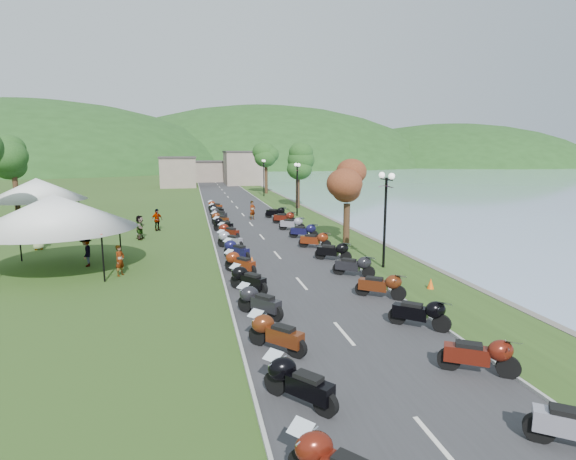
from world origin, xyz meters
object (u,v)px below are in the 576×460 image
pedestrian_c (87,266)px  pedestrian_a (121,276)px  pedestrian_b (139,238)px  vendor_tent_main (56,233)px

pedestrian_c → pedestrian_a: bearing=36.2°
pedestrian_b → pedestrian_c: (-1.86, -7.73, 0.00)m
pedestrian_c → pedestrian_b: bearing=161.2°
pedestrian_b → pedestrian_c: bearing=74.3°
pedestrian_b → pedestrian_c: pedestrian_c is taller
vendor_tent_main → pedestrian_a: vendor_tent_main is taller
pedestrian_a → pedestrian_c: size_ratio=0.96×
pedestrian_b → pedestrian_c: size_ratio=0.95×
pedestrian_c → vendor_tent_main: bearing=-68.9°
pedestrian_a → vendor_tent_main: bearing=93.7°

